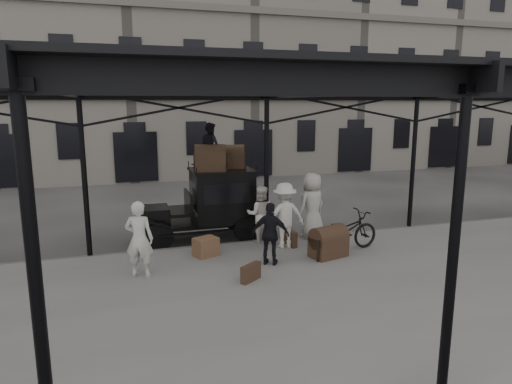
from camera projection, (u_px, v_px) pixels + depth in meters
ground at (290, 266)px, 11.86m from camera, size 120.00×120.00×0.00m
platform at (324, 294)px, 9.97m from camera, size 28.00×8.00×0.15m
canopy at (324, 82)px, 9.36m from camera, size 22.50×9.00×4.74m
building_frontage at (183, 55)px, 27.40m from camera, size 64.00×8.00×14.00m
taxi at (212, 201)px, 14.07m from camera, size 3.65×1.55×2.18m
porter_left at (139, 239)px, 10.66m from camera, size 0.77×0.63×1.81m
porter_midleft at (261, 214)px, 13.29m from camera, size 0.97×0.85×1.68m
porter_centre at (312, 205)px, 13.73m from camera, size 1.14×0.95×1.98m
porter_official at (271, 234)px, 11.44m from camera, size 1.01×0.81×1.60m
porter_right at (284, 215)px, 12.79m from camera, size 1.23×0.75×1.85m
bicycle at (344, 231)px, 12.54m from camera, size 2.20×1.02×1.11m
porter_roof at (211, 146)px, 13.65m from camera, size 0.73×0.83×1.43m
steamer_trunk_roof_near at (210, 160)px, 13.57m from camera, size 0.99×0.71×0.66m
steamer_trunk_roof_far at (231, 158)px, 14.21m from camera, size 0.92×0.68×0.61m
steamer_trunk_platform at (328, 244)px, 12.11m from camera, size 1.08×0.82×0.70m
wicker_hamper at (206, 247)px, 12.18m from camera, size 0.73×0.65×0.50m
suitcase_upright at (290, 238)px, 13.06m from camera, size 0.23×0.61×0.45m
suitcase_flat at (251, 273)px, 10.47m from camera, size 0.57×0.48×0.40m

